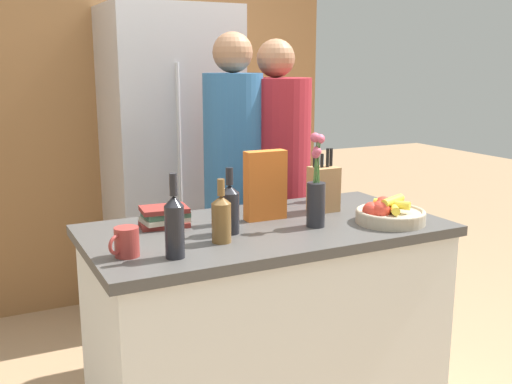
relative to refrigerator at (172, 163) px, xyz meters
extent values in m
cube|color=silver|center=(-0.09, -1.45, -0.50)|extent=(1.38, 0.71, 0.87)
cube|color=#474442|center=(-0.09, -1.45, -0.05)|extent=(1.44, 0.74, 0.04)
cube|color=olive|center=(-0.09, 0.36, 0.36)|extent=(2.64, 0.12, 2.60)
cube|color=#B7B7BC|center=(0.00, 0.00, 0.00)|extent=(0.75, 0.60, 1.88)
cylinder|color=#B7B7BC|center=(-0.06, -0.31, 0.09)|extent=(0.02, 0.02, 1.03)
cylinder|color=tan|center=(0.38, -1.64, -0.01)|extent=(0.28, 0.28, 0.05)
torus|color=tan|center=(0.38, -1.64, 0.02)|extent=(0.28, 0.28, 0.02)
sphere|color=red|center=(0.29, -1.63, 0.03)|extent=(0.07, 0.07, 0.07)
sphere|color=red|center=(0.38, -1.62, 0.02)|extent=(0.08, 0.08, 0.08)
sphere|color=red|center=(0.32, -1.65, 0.03)|extent=(0.08, 0.08, 0.08)
sphere|color=red|center=(0.36, -1.61, 0.04)|extent=(0.08, 0.08, 0.08)
cylinder|color=yellow|center=(0.39, -1.64, 0.04)|extent=(0.12, 0.17, 0.03)
cylinder|color=yellow|center=(0.38, -1.64, 0.05)|extent=(0.11, 0.14, 0.03)
cylinder|color=yellow|center=(0.38, -1.64, 0.06)|extent=(0.14, 0.09, 0.03)
cube|color=#A87A4C|center=(0.24, -1.35, 0.07)|extent=(0.12, 0.10, 0.20)
cylinder|color=black|center=(0.20, -1.33, 0.20)|extent=(0.01, 0.01, 0.08)
cylinder|color=black|center=(0.23, -1.35, 0.19)|extent=(0.01, 0.01, 0.07)
cylinder|color=black|center=(0.26, -1.35, 0.20)|extent=(0.01, 0.01, 0.09)
cylinder|color=black|center=(0.28, -1.34, 0.20)|extent=(0.01, 0.01, 0.09)
cylinder|color=#232328|center=(0.07, -1.55, 0.06)|extent=(0.07, 0.07, 0.18)
cylinder|color=#477538|center=(0.08, -1.55, 0.24)|extent=(0.01, 0.03, 0.17)
sphere|color=#C64C66|center=(0.09, -1.55, 0.32)|extent=(0.04, 0.04, 0.04)
cylinder|color=#477538|center=(0.08, -1.55, 0.21)|extent=(0.01, 0.01, 0.13)
sphere|color=#C64C66|center=(0.08, -1.54, 0.28)|extent=(0.03, 0.03, 0.03)
cylinder|color=#477538|center=(0.07, -1.54, 0.24)|extent=(0.02, 0.01, 0.18)
sphere|color=#C64C66|center=(0.07, -1.54, 0.33)|extent=(0.04, 0.04, 0.04)
cylinder|color=#477538|center=(0.07, -1.55, 0.21)|extent=(0.01, 0.01, 0.11)
sphere|color=#C64C66|center=(0.07, -1.55, 0.26)|extent=(0.03, 0.03, 0.03)
cylinder|color=#477538|center=(0.07, -1.56, 0.21)|extent=(0.02, 0.01, 0.13)
sphere|color=#C64C66|center=(0.07, -1.56, 0.27)|extent=(0.03, 0.03, 0.03)
cylinder|color=#477538|center=(0.08, -1.56, 0.24)|extent=(0.02, 0.02, 0.17)
sphere|color=#C64C66|center=(0.08, -1.56, 0.32)|extent=(0.03, 0.03, 0.03)
cube|color=orange|center=(-0.05, -1.36, 0.12)|extent=(0.18, 0.06, 0.29)
cylinder|color=#99332D|center=(-0.69, -1.59, 0.02)|extent=(0.08, 0.08, 0.10)
torus|color=#99332D|center=(-0.74, -1.61, 0.02)|extent=(0.07, 0.05, 0.07)
cube|color=maroon|center=(-0.47, -1.28, -0.02)|extent=(0.20, 0.14, 0.02)
cube|color=#B7A88E|center=(-0.46, -1.28, 0.00)|extent=(0.18, 0.13, 0.02)
cube|color=#3D6047|center=(-0.46, -1.28, 0.02)|extent=(0.17, 0.12, 0.02)
cube|color=maroon|center=(-0.47, -1.28, 0.04)|extent=(0.19, 0.15, 0.02)
cylinder|color=#B2BCC1|center=(0.34, -1.17, 0.04)|extent=(0.06, 0.06, 0.14)
cone|color=#B2BCC1|center=(0.34, -1.17, 0.12)|extent=(0.06, 0.06, 0.03)
cylinder|color=#B2BCC1|center=(0.34, -1.17, 0.16)|extent=(0.02, 0.02, 0.06)
cylinder|color=brown|center=(-0.34, -1.58, 0.04)|extent=(0.07, 0.07, 0.15)
cone|color=brown|center=(-0.34, -1.58, 0.13)|extent=(0.07, 0.07, 0.03)
cylinder|color=brown|center=(-0.34, -1.58, 0.18)|extent=(0.03, 0.03, 0.06)
cylinder|color=black|center=(-0.27, -1.49, 0.05)|extent=(0.07, 0.07, 0.16)
cone|color=black|center=(-0.27, -1.49, 0.15)|extent=(0.07, 0.07, 0.03)
cylinder|color=black|center=(-0.27, -1.49, 0.19)|extent=(0.03, 0.03, 0.07)
cylinder|color=black|center=(-0.55, -1.67, 0.06)|extent=(0.07, 0.07, 0.18)
cone|color=black|center=(-0.55, -1.67, 0.17)|extent=(0.07, 0.07, 0.03)
cylinder|color=black|center=(-0.55, -1.67, 0.22)|extent=(0.02, 0.02, 0.07)
cube|color=#383842|center=(0.06, -0.79, -0.53)|extent=(0.27, 0.22, 0.82)
cylinder|color=#2D6093|center=(0.06, -0.79, 0.22)|extent=(0.30, 0.30, 0.68)
sphere|color=#996B4C|center=(0.06, -0.79, 0.66)|extent=(0.20, 0.20, 0.20)
cube|color=#383842|center=(0.31, -0.78, -0.54)|extent=(0.34, 0.29, 0.80)
cylinder|color=maroon|center=(0.31, -0.78, 0.20)|extent=(0.37, 0.37, 0.67)
sphere|color=#996B4C|center=(0.31, -0.78, 0.63)|extent=(0.19, 0.19, 0.19)
camera|label=1|loc=(-1.17, -3.51, 0.61)|focal=42.00mm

